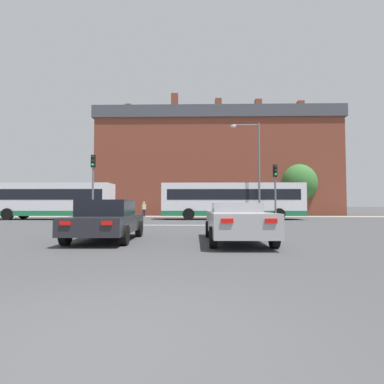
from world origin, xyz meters
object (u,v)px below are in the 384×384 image
(traffic_light_near_left, at_px, (93,178))
(pedestrian_walking_east, at_px, (144,208))
(pedestrian_waiting, at_px, (131,207))
(traffic_light_far_right, at_px, (247,193))
(bus_crossing_lead, at_px, (232,200))
(car_roadster_right, at_px, (237,221))
(bus_crossing_trailing, at_px, (53,200))
(street_lamp_junction, at_px, (254,161))
(car_saloon_left, at_px, (107,220))
(traffic_light_near_right, at_px, (275,184))

(traffic_light_near_left, height_order, pedestrian_walking_east, traffic_light_near_left)
(pedestrian_waiting, bearing_deg, traffic_light_near_left, -142.03)
(traffic_light_far_right, bearing_deg, bus_crossing_lead, -110.72)
(pedestrian_waiting, bearing_deg, bus_crossing_lead, -87.92)
(car_roadster_right, bearing_deg, pedestrian_waiting, 110.52)
(car_roadster_right, bearing_deg, bus_crossing_lead, 83.43)
(bus_crossing_trailing, height_order, street_lamp_junction, street_lamp_junction)
(pedestrian_walking_east, bearing_deg, street_lamp_junction, 112.01)
(car_roadster_right, distance_m, traffic_light_far_right, 22.55)
(car_saloon_left, bearing_deg, street_lamp_junction, 59.16)
(traffic_light_near_left, bearing_deg, traffic_light_near_right, 3.21)
(bus_crossing_trailing, relative_size, traffic_light_near_right, 2.66)
(car_saloon_left, bearing_deg, traffic_light_far_right, 67.35)
(street_lamp_junction, bearing_deg, car_roadster_right, -103.06)
(traffic_light_far_right, distance_m, pedestrian_walking_east, 11.28)
(car_roadster_right, xyz_separation_m, traffic_light_near_right, (3.76, 9.40, 1.95))
(traffic_light_near_right, bearing_deg, car_roadster_right, -111.82)
(car_roadster_right, height_order, bus_crossing_lead, bus_crossing_lead)
(car_roadster_right, height_order, traffic_light_far_right, traffic_light_far_right)
(car_roadster_right, height_order, pedestrian_waiting, pedestrian_waiting)
(bus_crossing_lead, relative_size, traffic_light_far_right, 3.28)
(traffic_light_near_left, height_order, street_lamp_junction, street_lamp_junction)
(traffic_light_far_right, height_order, traffic_light_near_left, traffic_light_near_left)
(traffic_light_near_left, relative_size, traffic_light_near_right, 1.15)
(traffic_light_far_right, distance_m, traffic_light_near_right, 12.74)
(pedestrian_walking_east, bearing_deg, traffic_light_far_right, 148.87)
(pedestrian_walking_east, bearing_deg, car_roadster_right, 76.68)
(car_roadster_right, bearing_deg, pedestrian_walking_east, 107.49)
(car_saloon_left, bearing_deg, bus_crossing_lead, 67.10)
(bus_crossing_trailing, distance_m, traffic_light_far_right, 19.23)
(bus_crossing_trailing, bearing_deg, pedestrian_walking_east, -47.70)
(traffic_light_near_left, distance_m, pedestrian_walking_east, 13.52)
(car_roadster_right, relative_size, traffic_light_far_right, 1.28)
(street_lamp_junction, bearing_deg, pedestrian_waiting, 144.57)
(car_saloon_left, relative_size, traffic_light_near_left, 0.95)
(car_saloon_left, height_order, bus_crossing_lead, bus_crossing_lead)
(bus_crossing_trailing, distance_m, pedestrian_waiting, 8.96)
(traffic_light_near_right, bearing_deg, traffic_light_far_right, 89.22)
(traffic_light_near_right, bearing_deg, bus_crossing_trailing, 160.54)
(bus_crossing_lead, bearing_deg, car_saloon_left, 158.37)
(car_saloon_left, xyz_separation_m, pedestrian_walking_east, (-2.63, 21.74, 0.22))
(traffic_light_far_right, relative_size, traffic_light_near_left, 0.83)
(car_saloon_left, height_order, street_lamp_junction, street_lamp_junction)
(traffic_light_far_right, distance_m, traffic_light_near_left, 18.03)
(car_roadster_right, height_order, pedestrian_walking_east, pedestrian_walking_east)
(bus_crossing_trailing, xyz_separation_m, street_lamp_junction, (17.49, -1.48, 3.19))
(traffic_light_near_left, bearing_deg, pedestrian_waiting, 93.09)
(bus_crossing_lead, relative_size, traffic_light_near_right, 3.12)
(car_saloon_left, xyz_separation_m, bus_crossing_trailing, (-9.58, 15.42, 0.96))
(bus_crossing_trailing, relative_size, traffic_light_far_right, 2.80)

